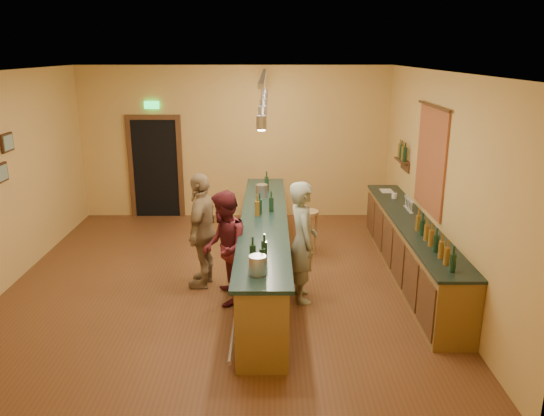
{
  "coord_description": "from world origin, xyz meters",
  "views": [
    {
      "loc": [
        0.75,
        -7.64,
        3.48
      ],
      "look_at": [
        0.78,
        0.2,
        1.15
      ],
      "focal_mm": 35.0,
      "sensor_mm": 36.0,
      "label": 1
    }
  ],
  "objects_px": {
    "bartender": "(302,242)",
    "back_counter": "(411,248)",
    "customer_a": "(225,248)",
    "tasting_bar": "(264,245)",
    "bar_stool": "(307,219)",
    "customer_b": "(202,230)"
  },
  "relations": [
    {
      "from": "bartender",
      "to": "back_counter",
      "type": "bearing_deg",
      "value": -74.9
    },
    {
      "from": "back_counter",
      "to": "customer_a",
      "type": "distance_m",
      "value": 3.01
    },
    {
      "from": "tasting_bar",
      "to": "back_counter",
      "type": "bearing_deg",
      "value": 4.47
    },
    {
      "from": "tasting_bar",
      "to": "bartender",
      "type": "distance_m",
      "value": 0.85
    },
    {
      "from": "back_counter",
      "to": "bar_stool",
      "type": "bearing_deg",
      "value": 147.07
    },
    {
      "from": "tasting_bar",
      "to": "customer_b",
      "type": "bearing_deg",
      "value": -174.7
    },
    {
      "from": "tasting_bar",
      "to": "bar_stool",
      "type": "bearing_deg",
      "value": 58.08
    },
    {
      "from": "back_counter",
      "to": "bar_stool",
      "type": "xyz_separation_m",
      "value": [
        -1.57,
        1.02,
        0.16
      ]
    },
    {
      "from": "bartender",
      "to": "customer_a",
      "type": "distance_m",
      "value": 1.11
    },
    {
      "from": "back_counter",
      "to": "bartender",
      "type": "bearing_deg",
      "value": -156.54
    },
    {
      "from": "bartender",
      "to": "bar_stool",
      "type": "xyz_separation_m",
      "value": [
        0.19,
        1.78,
        -0.23
      ]
    },
    {
      "from": "customer_b",
      "to": "bar_stool",
      "type": "xyz_separation_m",
      "value": [
        1.67,
        1.28,
        -0.23
      ]
    },
    {
      "from": "bartender",
      "to": "customer_a",
      "type": "height_order",
      "value": "bartender"
    },
    {
      "from": "bar_stool",
      "to": "tasting_bar",
      "type": "bearing_deg",
      "value": -121.92
    },
    {
      "from": "back_counter",
      "to": "tasting_bar",
      "type": "relative_size",
      "value": 0.89
    },
    {
      "from": "back_counter",
      "to": "customer_b",
      "type": "height_order",
      "value": "customer_b"
    },
    {
      "from": "back_counter",
      "to": "customer_b",
      "type": "bearing_deg",
      "value": -175.29
    },
    {
      "from": "customer_b",
      "to": "bar_stool",
      "type": "height_order",
      "value": "customer_b"
    },
    {
      "from": "customer_a",
      "to": "bar_stool",
      "type": "distance_m",
      "value": 2.28
    },
    {
      "from": "tasting_bar",
      "to": "bar_stool",
      "type": "xyz_separation_m",
      "value": [
        0.75,
        1.2,
        0.04
      ]
    },
    {
      "from": "back_counter",
      "to": "customer_a",
      "type": "bearing_deg",
      "value": -163.48
    },
    {
      "from": "tasting_bar",
      "to": "bartender",
      "type": "relative_size",
      "value": 2.9
    }
  ]
}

